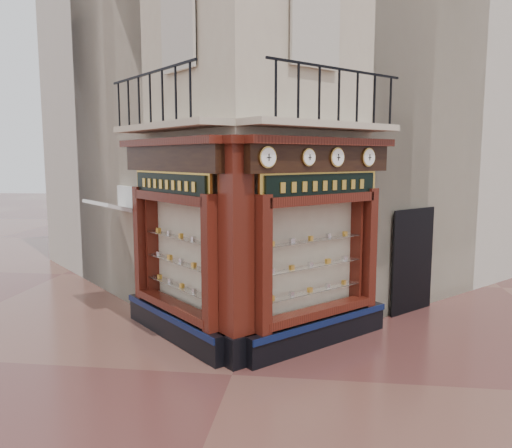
% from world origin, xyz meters
% --- Properties ---
extents(ground, '(80.00, 80.00, 0.00)m').
position_xyz_m(ground, '(0.00, 0.00, 0.00)').
color(ground, '#522A26').
rests_on(ground, ground).
extents(main_building, '(11.31, 11.31, 12.00)m').
position_xyz_m(main_building, '(0.00, 6.16, 6.00)').
color(main_building, beige).
rests_on(main_building, ground).
extents(neighbour_left, '(11.31, 11.31, 11.00)m').
position_xyz_m(neighbour_left, '(-2.47, 8.63, 5.50)').
color(neighbour_left, beige).
rests_on(neighbour_left, ground).
extents(neighbour_right, '(11.31, 11.31, 11.00)m').
position_xyz_m(neighbour_right, '(2.47, 8.63, 5.50)').
color(neighbour_right, beige).
rests_on(neighbour_right, ground).
extents(shopfront_left, '(2.86, 2.86, 3.98)m').
position_xyz_m(shopfront_left, '(-1.41, 1.57, 1.98)').
color(shopfront_left, black).
rests_on(shopfront_left, ground).
extents(shopfront_right, '(2.86, 2.86, 3.98)m').
position_xyz_m(shopfront_right, '(1.41, 1.57, 1.98)').
color(shopfront_right, black).
rests_on(shopfront_right, ground).
extents(corner_pilaster, '(0.85, 0.85, 3.98)m').
position_xyz_m(corner_pilaster, '(0.00, 0.50, 1.95)').
color(corner_pilaster, black).
rests_on(corner_pilaster, ground).
extents(balcony, '(5.94, 2.97, 1.03)m').
position_xyz_m(balcony, '(0.00, 1.49, 4.22)').
color(balcony, beige).
rests_on(balcony, ground).
extents(clock_a, '(0.29, 0.29, 0.36)m').
position_xyz_m(clock_a, '(0.54, 0.44, 3.62)').
color(clock_a, gold).
rests_on(clock_a, ground).
extents(clock_b, '(0.26, 0.26, 0.32)m').
position_xyz_m(clock_b, '(1.21, 1.10, 3.62)').
color(clock_b, gold).
rests_on(clock_b, ground).
extents(clock_c, '(0.29, 0.29, 0.36)m').
position_xyz_m(clock_c, '(1.72, 1.62, 3.62)').
color(clock_c, gold).
rests_on(clock_c, ground).
extents(clock_d, '(0.30, 0.30, 0.37)m').
position_xyz_m(clock_d, '(2.35, 2.25, 3.62)').
color(clock_d, gold).
rests_on(clock_d, ground).
extents(awning, '(1.78, 1.78, 0.33)m').
position_xyz_m(awning, '(-3.25, 3.05, 0.00)').
color(awning, silver).
rests_on(awning, ground).
extents(signboard_left, '(2.09, 2.09, 0.56)m').
position_xyz_m(signboard_left, '(-1.46, 1.51, 3.10)').
color(signboard_left, gold).
rests_on(signboard_left, ground).
extents(signboard_right, '(2.15, 2.15, 0.58)m').
position_xyz_m(signboard_right, '(1.46, 1.51, 3.10)').
color(signboard_right, gold).
rests_on(signboard_right, ground).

